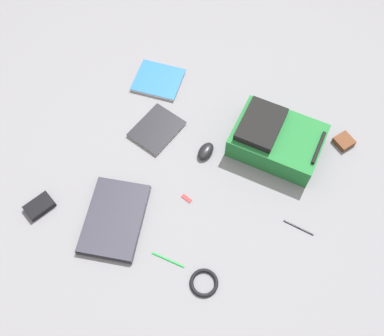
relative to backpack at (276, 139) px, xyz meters
The scene contains 12 objects.
ground_plane 0.43m from the backpack, 36.47° to the right, with size 3.69×3.69×0.00m, color slate.
backpack is the anchor object (origin of this frame).
laptop 0.81m from the backpack, 32.45° to the right, with size 0.42×0.35×0.03m.
book_red 0.57m from the backpack, 69.07° to the right, with size 0.26×0.21×0.02m.
book_blue 0.69m from the backpack, 94.69° to the right, with size 0.26×0.28×0.02m.
computer_mouse 0.33m from the backpack, 53.25° to the right, with size 0.06×0.10×0.04m, color black.
cable_coil 0.73m from the backpack, ahead, with size 0.12×0.12×0.02m, color black.
power_brick 1.10m from the backpack, 43.17° to the right, with size 0.08×0.12×0.03m, color black.
pen_black 0.74m from the backpack, 11.16° to the right, with size 0.01×0.01×0.15m, color #198C33.
pen_blue 0.42m from the backpack, 40.57° to the left, with size 0.01×0.01×0.14m, color black.
earbud_pouch 0.34m from the backpack, 123.69° to the left, with size 0.08×0.08×0.03m, color #59331E.
usb_stick 0.50m from the backpack, 26.21° to the right, with size 0.02×0.05×0.01m, color #B21919.
Camera 1 is at (0.77, 0.45, 1.79)m, focal length 40.87 mm.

